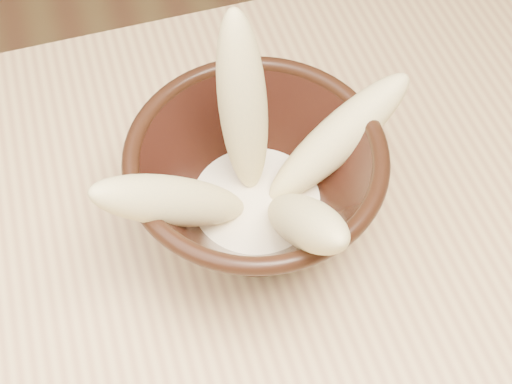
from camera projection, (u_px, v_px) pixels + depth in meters
bowl at (256, 185)px, 0.56m from camera, size 0.20×0.20×0.11m
milk_puddle at (256, 204)px, 0.58m from camera, size 0.11×0.11×0.02m
banana_upright at (243, 106)px, 0.53m from camera, size 0.04×0.07×0.17m
banana_left at (174, 201)px, 0.52m from camera, size 0.14×0.07×0.13m
banana_right at (337, 139)px, 0.56m from camera, size 0.14×0.06×0.11m
banana_front at (304, 222)px, 0.50m from camera, size 0.04×0.13×0.14m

